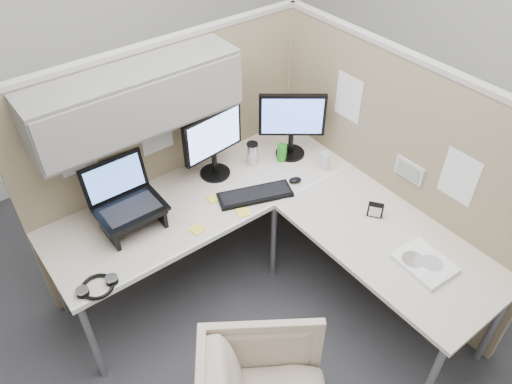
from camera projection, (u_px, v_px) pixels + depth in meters
ground at (267, 313)px, 3.34m from camera, size 4.50×4.50×0.00m
partition_back at (157, 132)px, 3.03m from camera, size 2.00×0.36×1.63m
partition_right at (385, 172)px, 3.18m from camera, size 0.07×2.03×1.63m
desk at (272, 221)px, 3.03m from camera, size 2.00×1.98×0.73m
monitor_left at (213, 140)px, 3.13m from camera, size 0.44×0.20×0.47m
monitor_right at (292, 120)px, 3.30m from camera, size 0.37×0.30×0.47m
laptop_station at (128, 205)px, 2.85m from camera, size 0.38×0.32×0.39m
keyboard at (255, 195)px, 3.13m from camera, size 0.49×0.31×0.02m
mouse at (295, 180)px, 3.24m from camera, size 0.10×0.08×0.03m
travel_mug at (252, 154)px, 3.34m from camera, size 0.08×0.08×0.16m
soda_can_green at (325, 161)px, 3.32m from camera, size 0.07×0.07×0.12m
soda_can_silver at (282, 153)px, 3.39m from camera, size 0.07×0.07×0.12m
sticky_note_c at (148, 216)px, 3.00m from camera, size 0.11×0.11×0.01m
sticky_note_b at (243, 212)px, 3.02m from camera, size 0.10×0.10×0.01m
sticky_note_a at (197, 229)px, 2.91m from camera, size 0.09×0.09×0.01m
sticky_note_d at (214, 199)px, 3.12m from camera, size 0.08×0.08×0.01m
headphones at (98, 286)px, 2.58m from camera, size 0.22×0.19×0.03m
paper_stack at (424, 263)px, 2.70m from camera, size 0.25×0.31×0.03m
desk_clock at (375, 210)px, 2.97m from camera, size 0.08×0.09×0.09m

